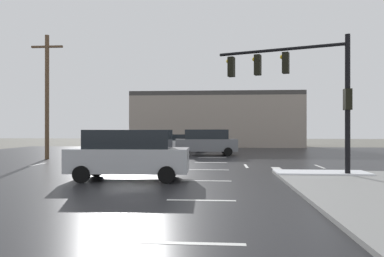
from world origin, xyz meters
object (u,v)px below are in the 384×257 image
at_px(traffic_signal_mast, 301,80).
at_px(suv_silver, 129,153).
at_px(suv_grey, 206,142).
at_px(sedan_navy, 117,146).
at_px(utility_pole_far, 47,94).
at_px(sedan_white, 181,142).

relative_size(traffic_signal_mast, suv_silver, 1.22).
xyz_separation_m(traffic_signal_mast, suv_grey, (-4.70, 12.32, -3.19)).
bearing_deg(sedan_navy, traffic_signal_mast, -125.21).
xyz_separation_m(suv_grey, utility_pole_far, (-10.77, -4.61, 3.39)).
xyz_separation_m(suv_silver, utility_pole_far, (-8.17, 9.72, 3.39)).
xyz_separation_m(suv_silver, sedan_navy, (-3.53, 10.73, -0.24)).
height_order(suv_silver, utility_pole_far, utility_pole_far).
bearing_deg(suv_grey, utility_pole_far, -162.78).
height_order(sedan_navy, utility_pole_far, utility_pole_far).
xyz_separation_m(suv_silver, suv_grey, (2.60, 14.33, 0.00)).
xyz_separation_m(traffic_signal_mast, utility_pole_far, (-15.47, 7.71, 0.21)).
height_order(traffic_signal_mast, suv_grey, traffic_signal_mast).
bearing_deg(suv_silver, utility_pole_far, -51.91).
bearing_deg(traffic_signal_mast, sedan_white, -46.91).
bearing_deg(utility_pole_far, suv_silver, -49.95).
height_order(traffic_signal_mast, suv_silver, traffic_signal_mast).
bearing_deg(sedan_navy, suv_silver, -158.15).
relative_size(sedan_white, suv_silver, 0.95).
distance_m(traffic_signal_mast, suv_grey, 13.56).
relative_size(traffic_signal_mast, suv_grey, 1.20).
height_order(traffic_signal_mast, utility_pole_far, utility_pole_far).
relative_size(sedan_white, suv_grey, 0.93).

